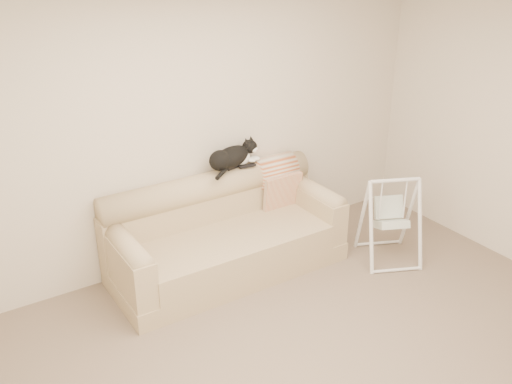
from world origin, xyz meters
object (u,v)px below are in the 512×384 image
sofa (224,235)px  baby_swing (391,219)px  tuxedo_cat (232,157)px  remote_a (234,167)px  remote_b (247,166)px

sofa → baby_swing: 1.62m
baby_swing → tuxedo_cat: bearing=141.8°
remote_a → remote_b: size_ratio=1.07×
baby_swing → remote_b: bearing=139.2°
tuxedo_cat → baby_swing: (1.21, -0.95, -0.59)m
sofa → remote_a: 0.67m
remote_a → baby_swing: bearing=-39.2°
sofa → tuxedo_cat: size_ratio=3.49×
remote_b → baby_swing: remote_b is taller
sofa → remote_b: bearing=26.7°
tuxedo_cat → remote_a: bearing=29.2°
sofa → remote_a: size_ratio=11.78×
remote_b → sofa: bearing=-153.3°
sofa → baby_swing: sofa is taller
remote_a → sofa: bearing=-137.3°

